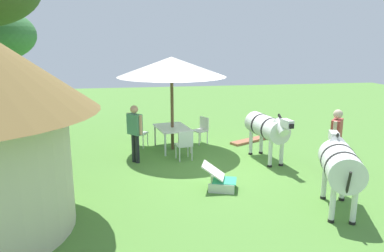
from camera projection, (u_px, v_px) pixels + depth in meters
name	position (u px, v px, depth m)	size (l,w,h in m)	color
ground_plane	(204.00, 164.00, 10.47)	(36.00, 36.00, 0.00)	#538738
shade_umbrella	(172.00, 67.00, 11.30)	(3.40, 3.40, 2.97)	brown
patio_dining_table	(172.00, 129.00, 11.76)	(1.52, 1.20, 0.74)	silver
patio_chair_east_end	(185.00, 143.00, 10.68)	(0.49, 0.51, 0.90)	silver
patio_chair_near_hut	(202.00, 128.00, 12.51)	(0.58, 0.58, 0.90)	silver
patio_chair_west_end	(138.00, 131.00, 12.11)	(0.58, 0.57, 0.90)	white
guest_beside_umbrella	(135.00, 129.00, 10.40)	(0.48, 0.45, 1.68)	#202427
standing_watcher	(336.00, 136.00, 9.41)	(0.50, 0.47, 1.75)	black
striped_lounge_chair	(220.00, 179.00, 8.65)	(0.76, 0.93, 0.63)	#30A479
zebra_nearest_camera	(267.00, 128.00, 10.57)	(2.25, 0.86, 1.52)	silver
zebra_by_umbrella	(340.00, 165.00, 7.44)	(2.03, 1.18, 1.52)	silver
brick_patio_kerb	(262.00, 138.00, 13.14)	(2.80, 0.36, 0.08)	#A36145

